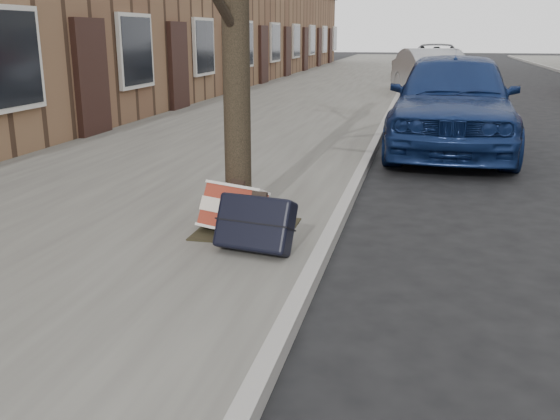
% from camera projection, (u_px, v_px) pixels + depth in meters
% --- Properties ---
extents(ground, '(120.00, 120.00, 0.00)m').
position_uv_depth(ground, '(485.00, 320.00, 4.17)').
color(ground, black).
rests_on(ground, ground).
extents(near_sidewalk, '(5.00, 70.00, 0.12)m').
position_uv_depth(near_sidewalk, '(317.00, 94.00, 19.01)').
color(near_sidewalk, slate).
rests_on(near_sidewalk, ground).
extents(dirt_patch, '(0.85, 0.85, 0.02)m').
position_uv_depth(dirt_patch, '(247.00, 229.00, 5.69)').
color(dirt_patch, black).
rests_on(dirt_patch, near_sidewalk).
extents(suitcase_red, '(0.66, 0.51, 0.45)m').
position_uv_depth(suitcase_red, '(232.00, 210.00, 5.51)').
color(suitcase_red, maroon).
rests_on(suitcase_red, near_sidewalk).
extents(suitcase_navy, '(0.69, 0.48, 0.49)m').
position_uv_depth(suitcase_navy, '(255.00, 223.00, 5.04)').
color(suitcase_navy, black).
rests_on(suitcase_navy, near_sidewalk).
extents(car_near_front, '(2.05, 4.78, 1.61)m').
position_uv_depth(car_near_front, '(452.00, 101.00, 9.98)').
color(car_near_front, '#112251').
rests_on(car_near_front, ground).
extents(car_near_mid, '(2.65, 4.53, 1.41)m').
position_uv_depth(car_near_mid, '(433.00, 74.00, 18.11)').
color(car_near_mid, '#989A9E').
rests_on(car_near_mid, ground).
extents(car_near_back, '(2.56, 5.24, 1.43)m').
position_uv_depth(car_near_back, '(435.00, 62.00, 24.93)').
color(car_near_back, '#3E3F44').
rests_on(car_near_back, ground).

